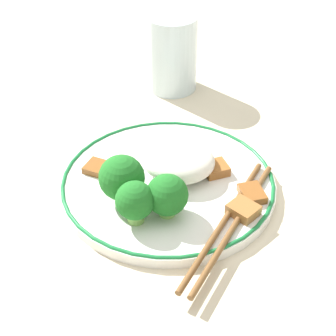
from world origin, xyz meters
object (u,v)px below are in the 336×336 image
chopsticks (229,223)px  broccoli_back_right (167,195)px  broccoli_back_left (122,178)px  broccoli_back_center (135,201)px  drinking_glass (172,53)px  plate (168,184)px

chopsticks → broccoli_back_right: bearing=-88.4°
broccoli_back_left → broccoli_back_center: (0.03, 0.03, -0.00)m
broccoli_back_left → drinking_glass: size_ratio=0.50×
plate → chopsticks: size_ratio=1.15×
broccoli_back_right → drinking_glass: drinking_glass is taller
broccoli_back_left → broccoli_back_center: bearing=41.6°
plate → drinking_glass: size_ratio=2.22×
broccoli_back_center → chopsticks: bearing=102.3°
plate → broccoli_back_center: (0.08, -0.01, 0.03)m
broccoli_back_center → drinking_glass: size_ratio=0.44×
drinking_glass → chopsticks: bearing=27.3°
broccoli_back_center → drinking_glass: bearing=-170.6°
broccoli_back_center → plate: bearing=169.7°
broccoli_back_left → broccoli_back_center: broccoli_back_left is taller
broccoli_back_right → chopsticks: size_ratio=0.23×
broccoli_back_right → chopsticks: 0.08m
broccoli_back_left → plate: bearing=139.9°
broccoli_back_center → broccoli_back_right: bearing=123.5°
plate → broccoli_back_left: 0.07m
drinking_glass → broccoli_back_right: bearing=15.5°
plate → chopsticks: (0.06, 0.09, 0.01)m
chopsticks → plate: bearing=-122.4°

